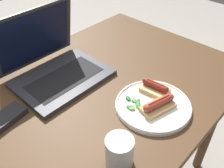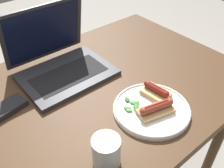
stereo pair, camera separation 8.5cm
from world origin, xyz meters
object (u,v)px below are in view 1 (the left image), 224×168
object	(u,v)px
plate	(153,105)
drinking_glass	(119,152)
laptop	(55,66)
external_drive	(7,117)

from	to	relation	value
plate	drinking_glass	bearing A→B (deg)	-166.37
laptop	external_drive	bearing A→B (deg)	-163.64
external_drive	laptop	bearing A→B (deg)	7.12
laptop	drinking_glass	size ratio (longest dim) A/B	3.74
drinking_glass	plate	bearing A→B (deg)	13.63
external_drive	plate	bearing A→B (deg)	-49.39
laptop	plate	world-z (taller)	laptop
drinking_glass	external_drive	world-z (taller)	drinking_glass
laptop	external_drive	xyz separation A→B (m)	(-0.25, -0.07, -0.03)
laptop	drinking_glass	distance (m)	0.46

